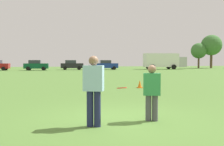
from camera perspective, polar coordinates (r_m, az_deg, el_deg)
ground_plane at (r=7.44m, az=2.26°, el=-9.95°), size 145.09×145.09×0.00m
player_thrower at (r=6.41m, az=-4.05°, el=-3.03°), size 0.55×0.44×1.75m
player_defender at (r=7.11m, az=8.71°, el=-3.64°), size 0.52×0.41×1.52m
frisbee at (r=6.70m, az=2.17°, el=-3.29°), size 0.27×0.27×0.07m
traffic_cone at (r=15.88m, az=6.09°, el=-2.43°), size 0.32×0.32×0.48m
parked_car_mid_right at (r=48.29m, az=-16.30°, el=1.66°), size 4.32×2.46×1.82m
parked_car_near_right at (r=49.80m, az=-8.82°, el=1.76°), size 4.32×2.46×1.82m
parked_car_far_right at (r=49.81m, az=-1.24°, el=1.79°), size 4.32×2.46×1.82m
box_truck at (r=53.76m, az=11.29°, el=2.68°), size 8.66×3.42×3.18m
tree_east_birch at (r=64.34m, az=18.46°, el=4.62°), size 3.62×3.62×5.89m
tree_east_oak at (r=65.71m, az=20.94°, el=5.69°), size 4.80×4.80×7.81m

